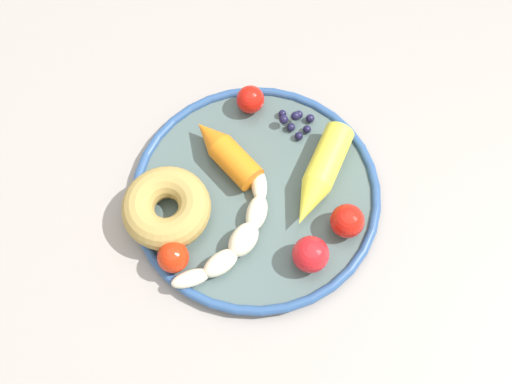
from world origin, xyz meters
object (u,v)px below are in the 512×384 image
at_px(carrot_yellow, 320,176).
at_px(tomato_mid, 347,221).
at_px(plate, 256,193).
at_px(dining_table, 290,210).
at_px(tomato_extra, 250,100).
at_px(tomato_near, 311,254).
at_px(blueberry_pile, 296,122).
at_px(donut, 166,208).
at_px(banana, 237,236).
at_px(carrot_orange, 225,151).
at_px(tomato_far, 173,257).

bearing_deg(carrot_yellow, tomato_mid, 113.17).
xyz_separation_m(plate, carrot_yellow, (-0.08, -0.01, 0.02)).
bearing_deg(dining_table, tomato_extra, -64.70).
height_order(plate, tomato_near, tomato_near).
relative_size(blueberry_pile, tomato_near, 1.09).
xyz_separation_m(dining_table, tomato_extra, (0.05, -0.11, 0.12)).
distance_m(donut, tomato_near, 0.18).
height_order(carrot_yellow, tomato_near, tomato_near).
relative_size(plate, blueberry_pile, 6.61).
distance_m(banana, tomato_extra, 0.19).
bearing_deg(tomato_near, carrot_orange, -55.57).
distance_m(dining_table, blueberry_pile, 0.13).
bearing_deg(tomato_extra, carrot_orange, 65.60).
relative_size(banana, tomato_near, 3.59).
bearing_deg(blueberry_pile, carrot_orange, 26.57).
distance_m(dining_table, tomato_mid, 0.15).
bearing_deg(tomato_near, banana, -18.98).
xyz_separation_m(dining_table, plate, (0.05, 0.02, 0.10)).
relative_size(carrot_yellow, tomato_near, 3.27).
height_order(banana, tomato_far, tomato_far).
bearing_deg(carrot_orange, plate, 126.88).
relative_size(plate, carrot_yellow, 2.20).
height_order(carrot_yellow, blueberry_pile, carrot_yellow).
height_order(carrot_orange, tomato_mid, tomato_mid).
bearing_deg(dining_table, banana, 46.44).
bearing_deg(tomato_mid, carrot_yellow, -66.83).
xyz_separation_m(plate, tomato_far, (0.10, 0.09, 0.02)).
relative_size(plate, tomato_near, 7.20).
relative_size(tomato_mid, tomato_far, 1.10).
bearing_deg(donut, tomato_far, 98.44).
relative_size(banana, carrot_orange, 1.46).
bearing_deg(plate, tomato_extra, -88.87).
distance_m(plate, carrot_orange, 0.06).
bearing_deg(plate, dining_table, -162.25).
xyz_separation_m(banana, carrot_yellow, (-0.10, -0.07, 0.01)).
bearing_deg(dining_table, blueberry_pile, -94.58).
height_order(tomato_mid, tomato_far, tomato_mid).
bearing_deg(carrot_orange, tomato_extra, -114.40).
relative_size(banana, carrot_yellow, 1.10).
bearing_deg(tomato_near, dining_table, -84.48).
height_order(donut, blueberry_pile, donut).
bearing_deg(tomato_mid, blueberry_pile, -70.97).
bearing_deg(banana, plate, -111.92).
bearing_deg(donut, tomato_near, 158.60).
bearing_deg(donut, tomato_extra, -125.17).
height_order(plate, blueberry_pile, blueberry_pile).
height_order(blueberry_pile, tomato_mid, tomato_mid).
xyz_separation_m(carrot_yellow, tomato_mid, (-0.03, 0.06, 0.00)).
relative_size(donut, tomato_mid, 2.62).
relative_size(banana, donut, 1.45).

